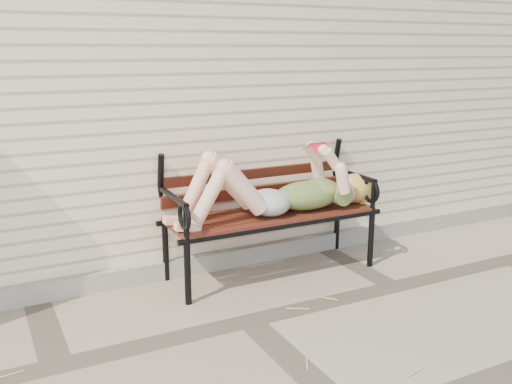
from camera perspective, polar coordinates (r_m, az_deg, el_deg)
ground at (r=3.96m, az=-0.66°, el=-12.75°), size 80.00×80.00×0.00m
house_wall at (r=6.37m, az=-13.00°, el=11.17°), size 8.00×4.00×3.00m
foundation_strip at (r=4.75m, az=-5.91°, el=-7.14°), size 8.00×0.10×0.15m
garden_bench at (r=4.63m, az=0.91°, el=0.16°), size 1.85×0.74×1.20m
reading_woman at (r=4.50m, az=1.96°, el=0.28°), size 1.75×0.40×0.55m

